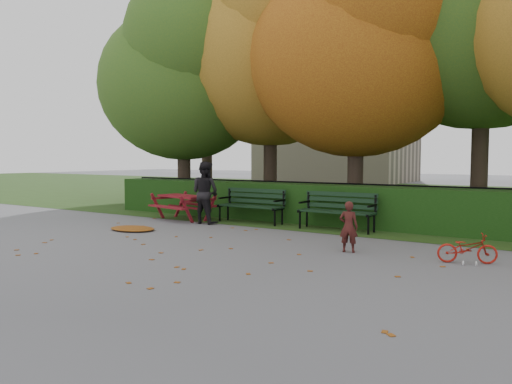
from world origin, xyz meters
The scene contains 17 objects.
ground centered at (0.00, 0.00, 0.00)m, with size 90.00×90.00×0.00m, color slate.
grass_strip centered at (0.00, 14.00, 0.01)m, with size 90.00×90.00×0.00m, color #243D13.
building_left centered at (-9.00, 26.00, 7.50)m, with size 10.00×7.00×15.00m, color #B0A28B.
hedge centered at (0.00, 4.50, 0.50)m, with size 13.00×0.90×1.00m, color black.
iron_fence centered at (0.00, 5.30, 0.54)m, with size 14.00×0.04×1.02m.
tree_a centered at (-5.19, 5.58, 4.52)m, with size 5.88×5.60×7.48m.
tree_b centered at (-2.44, 6.75, 5.40)m, with size 6.72×6.40×8.79m.
tree_c centered at (0.83, 5.96, 4.82)m, with size 6.30×6.00×8.00m.
tree_f centered at (-7.13, 9.24, 5.69)m, with size 6.93×6.60×9.19m.
bench_left centered at (-1.30, 3.70, 0.52)m, with size 1.80×0.57×0.88m.
bench_right centered at (1.10, 3.70, 0.52)m, with size 1.80×0.57×0.88m.
picnic_table centered at (-3.22, 3.19, 0.52)m, with size 1.78×1.55×0.76m.
leaf_pile centered at (-2.89, 1.05, 0.04)m, with size 1.17×0.81×0.08m, color #65230D.
leaf_scatter centered at (0.00, 0.30, 0.01)m, with size 9.00×5.70×0.01m, color #65230D, non-canonical shape.
child centered at (2.38, 1.30, 0.46)m, with size 0.34×0.22×0.92m, color #431915.
adult centered at (-2.22, 2.90, 0.80)m, with size 0.77×0.60×1.59m, color black.
bicycle centered at (4.34, 1.47, 0.24)m, with size 0.32×0.92×0.48m, color #A9190F.
Camera 1 is at (5.87, -6.99, 1.70)m, focal length 35.00 mm.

